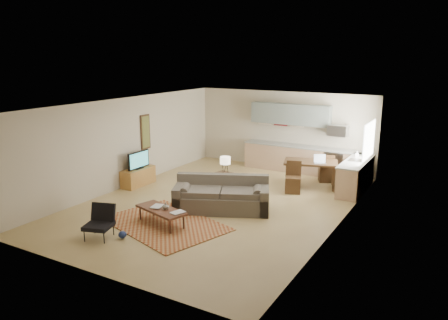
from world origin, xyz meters
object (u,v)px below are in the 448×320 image
Objects in this scene: dining_table at (310,174)px; sofa at (222,194)px; coffee_table at (161,217)px; console_table at (225,183)px; armchair at (98,223)px; tv_credenza at (138,177)px.

sofa is at bearing -129.76° from dining_table.
coffee_table is 2.85m from console_table.
coffee_table is 1.85× the size of armchair.
armchair is 4.01m from tv_credenza.
coffee_table is 1.17× the size of tv_credenza.
tv_credenza is (-1.91, 3.52, -0.10)m from armchair.
tv_credenza is at bearing -155.50° from console_table.
sofa reaches higher than console_table.
coffee_table is at bearing 43.31° from armchair.
sofa is 3.21m from armchair.
coffee_table is 5.14m from dining_table.
coffee_table is (-0.74, -1.56, -0.23)m from sofa.
armchair is 6.61m from dining_table.
armchair is at bearing -132.03° from dining_table.
dining_table is (2.74, 6.02, 0.03)m from armchair.
console_table is 0.39× the size of dining_table.
console_table reaches higher than coffee_table.
tv_credenza is at bearing -169.33° from dining_table.
tv_credenza is at bearing 144.05° from sofa.
dining_table reaches higher than console_table.
sofa is at bearing 44.89° from armchair.
dining_table is (2.04, 4.71, 0.20)m from coffee_table.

